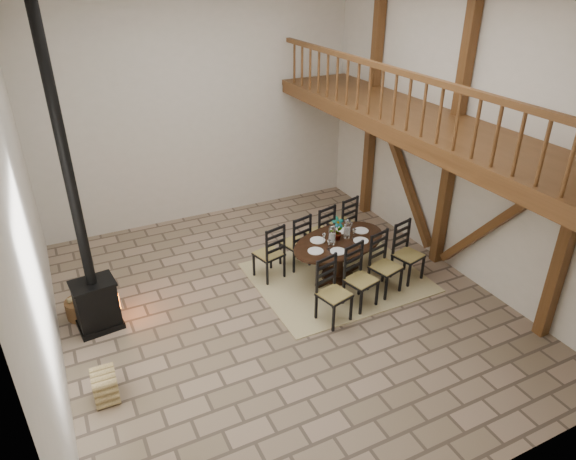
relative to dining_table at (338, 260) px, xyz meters
name	(u,v)px	position (x,y,z in m)	size (l,w,h in m)	color
ground	(281,304)	(-1.30, -0.30, -0.40)	(8.00, 8.00, 0.00)	gray
room_shell	(350,125)	(-0.11, -0.30, 2.62)	(7.02, 8.02, 5.01)	beige
rug	(337,277)	(0.00, 0.00, -0.39)	(3.00, 2.50, 0.02)	tan
dining_table	(338,260)	(0.00, 0.00, 0.00)	(2.82, 2.65, 1.24)	black
wood_stove	(89,268)	(-4.18, 0.45, 0.73)	(0.72, 0.58, 5.00)	black
log_basket	(81,307)	(-4.42, 0.89, -0.23)	(0.47, 0.47, 0.39)	brown
log_stack	(105,386)	(-4.33, -1.17, -0.18)	(0.33, 0.44, 0.43)	tan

